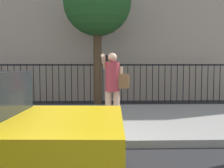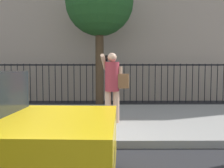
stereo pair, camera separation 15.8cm
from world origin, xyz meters
The scene contains 5 objects.
ground_plane centered at (0.00, 0.00, 0.00)m, with size 60.00×60.00×0.00m, color black.
sidewalk centered at (0.00, 2.20, 0.07)m, with size 28.00×4.40×0.15m, color gray.
iron_fence centered at (0.00, 5.90, 1.02)m, with size 12.03×0.04×1.60m.
pedestrian_on_phone centered at (1.16, 1.52, 1.12)m, with size 0.68×0.49×1.68m.
street_tree_near centered at (0.70, 4.93, 3.80)m, with size 2.48×2.48×5.09m.
Camera 1 is at (0.93, -4.64, 1.53)m, focal length 41.47 mm.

